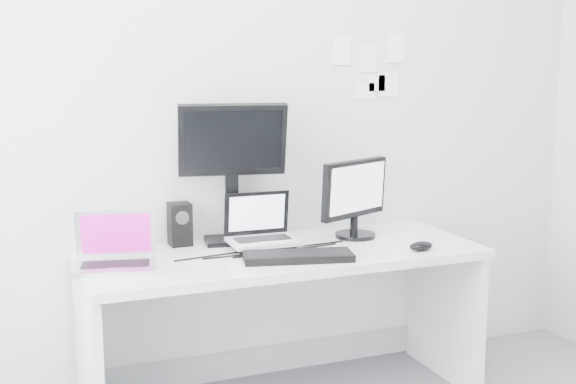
{
  "coord_description": "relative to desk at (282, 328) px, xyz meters",
  "views": [
    {
      "loc": [
        -1.23,
        -1.89,
        1.59
      ],
      "look_at": [
        0.02,
        1.23,
        1.0
      ],
      "focal_mm": 48.18,
      "sensor_mm": 36.0,
      "label": 1
    }
  ],
  "objects": [
    {
      "name": "macbook",
      "position": [
        -0.75,
        -0.04,
        0.49
      ],
      "size": [
        0.38,
        0.32,
        0.25
      ],
      "primitive_type": "cube",
      "rotation": [
        0.0,
        0.0,
        -0.23
      ],
      "color": "silver",
      "rests_on": "desk"
    },
    {
      "name": "wall_note_2",
      "position": [
        0.75,
        0.34,
        1.26
      ],
      "size": [
        0.1,
        0.0,
        0.14
      ],
      "primitive_type": "cube",
      "color": "white",
      "rests_on": "back_wall"
    },
    {
      "name": "mouse",
      "position": [
        0.58,
        -0.23,
        0.39
      ],
      "size": [
        0.14,
        0.1,
        0.04
      ],
      "primitive_type": "ellipsoid",
      "rotation": [
        0.0,
        0.0,
        0.23
      ],
      "color": "black",
      "rests_on": "desk"
    },
    {
      "name": "keyboard",
      "position": [
        0.0,
        -0.18,
        0.38
      ],
      "size": [
        0.49,
        0.27,
        0.03
      ],
      "primitive_type": "cube",
      "rotation": [
        0.0,
        0.0,
        -0.24
      ],
      "color": "black",
      "rests_on": "desk"
    },
    {
      "name": "wall_note_4",
      "position": [
        0.65,
        0.34,
        1.09
      ],
      "size": [
        0.09,
        0.0,
        0.08
      ],
      "primitive_type": "cube",
      "color": "white",
      "rests_on": "back_wall"
    },
    {
      "name": "wall_note_3",
      "position": [
        0.58,
        0.34,
        1.05
      ],
      "size": [
        0.11,
        0.0,
        0.08
      ],
      "primitive_type": "cube",
      "color": "white",
      "rests_on": "back_wall"
    },
    {
      "name": "desk",
      "position": [
        0.0,
        0.0,
        0.0
      ],
      "size": [
        1.8,
        0.7,
        0.73
      ],
      "primitive_type": "cube",
      "color": "silver",
      "rests_on": "ground"
    },
    {
      "name": "wall_note_1",
      "position": [
        0.6,
        0.34,
        1.22
      ],
      "size": [
        0.09,
        0.0,
        0.13
      ],
      "primitive_type": "cube",
      "color": "white",
      "rests_on": "back_wall"
    },
    {
      "name": "samsung_monitor",
      "position": [
        0.42,
        0.11,
        0.56
      ],
      "size": [
        0.47,
        0.35,
        0.39
      ],
      "primitive_type": "cube",
      "rotation": [
        0.0,
        0.0,
        0.42
      ],
      "color": "black",
      "rests_on": "desk"
    },
    {
      "name": "dell_laptop",
      "position": [
        -0.07,
        0.07,
        0.49
      ],
      "size": [
        0.32,
        0.25,
        0.26
      ],
      "primitive_type": "cube",
      "rotation": [
        0.0,
        0.0,
        -0.03
      ],
      "color": "silver",
      "rests_on": "desk"
    },
    {
      "name": "rear_monitor",
      "position": [
        -0.16,
        0.23,
        0.7
      ],
      "size": [
        0.52,
        0.26,
        0.67
      ],
      "primitive_type": "cube",
      "rotation": [
        0.0,
        0.0,
        -0.18
      ],
      "color": "black",
      "rests_on": "desk"
    },
    {
      "name": "wall_note_0",
      "position": [
        0.45,
        0.34,
        1.26
      ],
      "size": [
        0.1,
        0.0,
        0.14
      ],
      "primitive_type": "cube",
      "color": "white",
      "rests_on": "back_wall"
    },
    {
      "name": "wall_note_5",
      "position": [
        0.72,
        0.34,
        1.09
      ],
      "size": [
        0.12,
        0.0,
        0.12
      ],
      "primitive_type": "cube",
      "color": "white",
      "rests_on": "back_wall"
    },
    {
      "name": "back_wall",
      "position": [
        0.0,
        0.35,
        0.99
      ],
      "size": [
        3.6,
        0.0,
        3.6
      ],
      "primitive_type": "plane",
      "rotation": [
        1.57,
        0.0,
        0.0
      ],
      "color": "silver",
      "rests_on": "ground"
    },
    {
      "name": "speaker",
      "position": [
        -0.4,
        0.27,
        0.46
      ],
      "size": [
        0.12,
        0.12,
        0.2
      ],
      "primitive_type": "cube",
      "rotation": [
        0.0,
        0.0,
        0.18
      ],
      "color": "black",
      "rests_on": "desk"
    }
  ]
}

